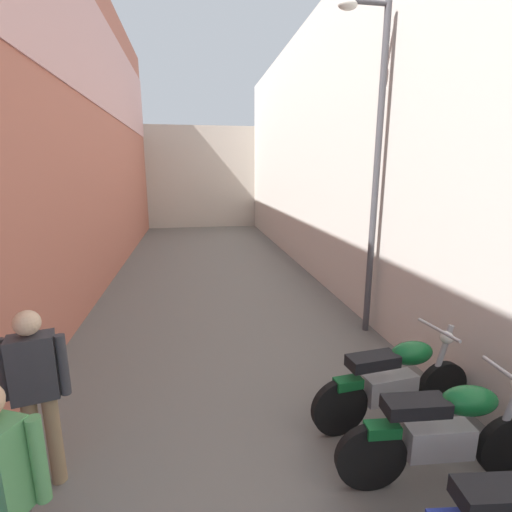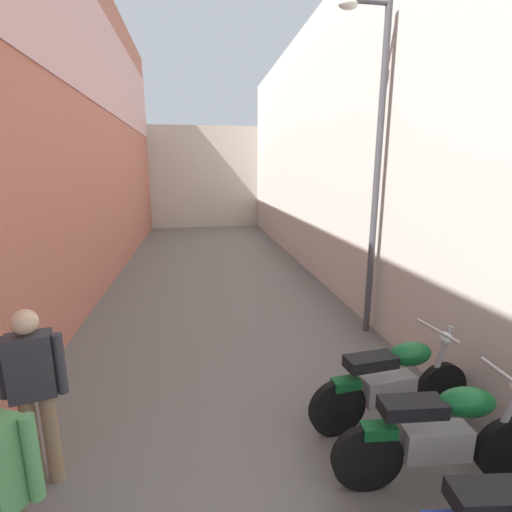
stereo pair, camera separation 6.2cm
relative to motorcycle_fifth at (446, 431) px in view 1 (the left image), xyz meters
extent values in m
plane|color=#66635E|center=(-1.53, 3.38, -0.50)|extent=(35.64, 35.64, 0.00)
cube|color=#B76651|center=(-4.21, 5.38, 3.09)|extent=(0.40, 19.64, 7.18)
cube|color=#DBA39E|center=(-4.00, 5.38, 4.67)|extent=(0.04, 19.64, 2.30)
cube|color=beige|center=(1.14, 5.38, 2.63)|extent=(0.40, 19.64, 6.25)
cube|color=beige|center=(-1.53, 16.20, 1.79)|extent=(7.95, 2.00, 4.58)
cube|color=black|center=(-0.29, -0.84, 0.26)|extent=(0.54, 0.28, 0.12)
cylinder|color=black|center=(0.61, -0.05, -0.20)|extent=(0.60, 0.13, 0.60)
cylinder|color=black|center=(-0.63, 0.05, -0.20)|extent=(0.60, 0.13, 0.60)
cube|color=#9E9EA3|center=(-0.06, 0.00, -0.08)|extent=(0.57, 0.24, 0.28)
ellipsoid|color=#0F5123|center=(0.17, -0.01, 0.28)|extent=(0.50, 0.30, 0.24)
cube|color=black|center=(-0.29, 0.02, 0.26)|extent=(0.54, 0.26, 0.12)
cylinder|color=#9E9EA3|center=(0.54, -0.04, 0.15)|extent=(0.25, 0.08, 0.77)
cylinder|color=#9E9EA3|center=(0.47, -0.04, 0.50)|extent=(0.08, 0.58, 0.04)
cube|color=#0F5123|center=(-0.55, 0.04, 0.06)|extent=(0.29, 0.16, 0.10)
cylinder|color=black|center=(0.61, 0.86, -0.20)|extent=(0.61, 0.15, 0.60)
cylinder|color=black|center=(-0.63, 0.72, -0.20)|extent=(0.61, 0.15, 0.60)
cube|color=#9E9EA3|center=(-0.06, 0.79, -0.08)|extent=(0.58, 0.26, 0.28)
ellipsoid|color=#0F5123|center=(0.17, 0.81, 0.28)|extent=(0.51, 0.31, 0.24)
cube|color=black|center=(-0.29, 0.76, 0.26)|extent=(0.54, 0.28, 0.12)
cylinder|color=#9E9EA3|center=(0.54, 0.86, 0.15)|extent=(0.25, 0.09, 0.77)
cylinder|color=#9E9EA3|center=(0.47, 0.85, 0.50)|extent=(0.10, 0.58, 0.04)
sphere|color=silver|center=(0.59, 0.86, 0.40)|extent=(0.14, 0.14, 0.14)
cube|color=#0F5123|center=(-0.55, 0.73, 0.06)|extent=(0.29, 0.17, 0.10)
cylinder|color=#4C8C51|center=(-2.89, -0.49, 0.59)|extent=(0.08, 0.08, 0.52)
cylinder|color=#8C7251|center=(-3.40, 0.57, -0.09)|extent=(0.12, 0.12, 0.82)
cylinder|color=#8C7251|center=(-3.24, 0.57, -0.09)|extent=(0.12, 0.12, 0.82)
cube|color=#333338|center=(-3.32, 0.57, 0.59)|extent=(0.38, 0.27, 0.54)
sphere|color=#DBB28E|center=(-3.32, 0.57, 0.97)|extent=(0.20, 0.20, 0.20)
cylinder|color=#333338|center=(-3.54, 0.57, 0.59)|extent=(0.08, 0.08, 0.52)
cylinder|color=#333338|center=(-3.10, 0.57, 0.59)|extent=(0.08, 0.08, 0.52)
cylinder|color=#47474C|center=(0.79, 3.05, 1.97)|extent=(0.10, 0.10, 4.94)
cylinder|color=#47474C|center=(0.49, 3.05, 4.39)|extent=(0.60, 0.07, 0.07)
ellipsoid|color=silver|center=(0.19, 3.05, 4.34)|extent=(0.28, 0.18, 0.14)
camera|label=1|loc=(-2.02, -2.38, 2.13)|focal=26.07mm
camera|label=2|loc=(-1.96, -2.39, 2.13)|focal=26.07mm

